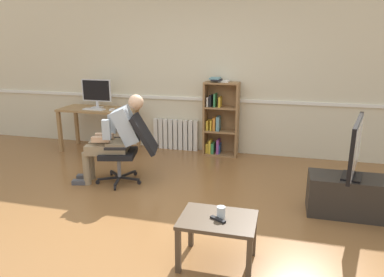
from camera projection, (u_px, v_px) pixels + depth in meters
ground_plane at (160, 218)px, 3.94m from camera, size 18.00×18.00×0.00m
back_wall at (210, 74)px, 6.05m from camera, size 12.00×0.13×2.70m
computer_desk at (98, 114)px, 6.23m from camera, size 1.32×0.61×0.76m
imac_monitor at (96, 91)px, 6.21m from camera, size 0.55×0.14×0.49m
keyboard at (94, 109)px, 6.07m from camera, size 0.38×0.12×0.02m
computer_mouse at (112, 110)px, 6.01m from camera, size 0.06×0.10×0.03m
bookshelf at (219, 120)px, 6.01m from camera, size 0.58×0.29×1.31m
radiator at (176, 134)px, 6.38m from camera, size 0.81×0.08×0.54m
office_chair at (130, 146)px, 4.83m from camera, size 0.85×0.66×0.95m
person_seated at (115, 136)px, 4.79m from camera, size 1.01×0.53×1.22m
tv_stand at (349, 196)px, 3.98m from camera, size 0.89×0.42×0.45m
tv_screen at (356, 147)px, 3.83m from camera, size 0.27×0.95×0.65m
coffee_table at (218, 225)px, 3.06m from camera, size 0.65×0.48×0.44m
drinking_glass at (221, 212)px, 3.03m from camera, size 0.07×0.07×0.10m
spare_remote at (218, 219)px, 3.00m from camera, size 0.15×0.11×0.02m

